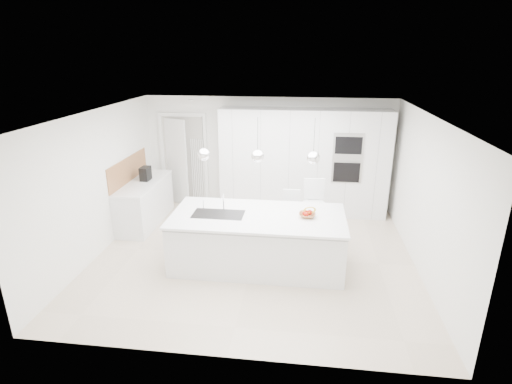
# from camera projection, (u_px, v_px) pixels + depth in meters

# --- Properties ---
(floor) EXTENTS (5.50, 5.50, 0.00)m
(floor) POSITION_uv_depth(u_px,v_px,m) (254.00, 256.00, 7.07)
(floor) COLOR beige
(floor) RESTS_ON ground
(wall_back) EXTENTS (5.50, 0.00, 5.50)m
(wall_back) POSITION_uv_depth(u_px,v_px,m) (268.00, 153.00, 8.99)
(wall_back) COLOR white
(wall_back) RESTS_ON ground
(wall_left) EXTENTS (0.00, 5.00, 5.00)m
(wall_left) POSITION_uv_depth(u_px,v_px,m) (98.00, 183.00, 6.97)
(wall_left) COLOR white
(wall_left) RESTS_ON ground
(ceiling) EXTENTS (5.50, 5.50, 0.00)m
(ceiling) POSITION_uv_depth(u_px,v_px,m) (254.00, 114.00, 6.23)
(ceiling) COLOR white
(ceiling) RESTS_ON wall_back
(tall_cabinets) EXTENTS (3.60, 0.60, 2.30)m
(tall_cabinets) POSITION_uv_depth(u_px,v_px,m) (303.00, 162.00, 8.65)
(tall_cabinets) COLOR white
(tall_cabinets) RESTS_ON floor
(oven_stack) EXTENTS (0.62, 0.04, 1.05)m
(oven_stack) POSITION_uv_depth(u_px,v_px,m) (348.00, 158.00, 8.19)
(oven_stack) COLOR #A5A5A8
(oven_stack) RESTS_ON tall_cabinets
(doorway_frame) EXTENTS (1.11, 0.08, 2.13)m
(doorway_frame) POSITION_uv_depth(u_px,v_px,m) (184.00, 161.00, 9.26)
(doorway_frame) COLOR white
(doorway_frame) RESTS_ON floor
(hallway_door) EXTENTS (0.76, 0.38, 2.00)m
(hallway_door) POSITION_uv_depth(u_px,v_px,m) (173.00, 162.00, 9.25)
(hallway_door) COLOR white
(hallway_door) RESTS_ON floor
(radiator) EXTENTS (0.32, 0.04, 1.40)m
(radiator) POSITION_uv_depth(u_px,v_px,m) (198.00, 169.00, 9.27)
(radiator) COLOR white
(radiator) RESTS_ON floor
(left_base_cabinets) EXTENTS (0.60, 1.80, 0.86)m
(left_base_cabinets) POSITION_uv_depth(u_px,v_px,m) (145.00, 203.00, 8.33)
(left_base_cabinets) COLOR white
(left_base_cabinets) RESTS_ON floor
(left_worktop) EXTENTS (0.62, 1.82, 0.04)m
(left_worktop) POSITION_uv_depth(u_px,v_px,m) (143.00, 183.00, 8.18)
(left_worktop) COLOR white
(left_worktop) RESTS_ON left_base_cabinets
(oak_backsplash) EXTENTS (0.02, 1.80, 0.50)m
(oak_backsplash) POSITION_uv_depth(u_px,v_px,m) (128.00, 170.00, 8.12)
(oak_backsplash) COLOR #AB7245
(oak_backsplash) RESTS_ON wall_left
(island_base) EXTENTS (2.80, 1.20, 0.86)m
(island_base) POSITION_uv_depth(u_px,v_px,m) (258.00, 242.00, 6.63)
(island_base) COLOR white
(island_base) RESTS_ON floor
(island_worktop) EXTENTS (2.84, 1.40, 0.04)m
(island_worktop) POSITION_uv_depth(u_px,v_px,m) (258.00, 216.00, 6.53)
(island_worktop) COLOR white
(island_worktop) RESTS_ON island_base
(island_sink) EXTENTS (0.84, 0.44, 0.18)m
(island_sink) POSITION_uv_depth(u_px,v_px,m) (218.00, 219.00, 6.58)
(island_sink) COLOR #3F3F42
(island_sink) RESTS_ON island_worktop
(island_tap) EXTENTS (0.02, 0.02, 0.30)m
(island_tap) POSITION_uv_depth(u_px,v_px,m) (223.00, 201.00, 6.68)
(island_tap) COLOR white
(island_tap) RESTS_ON island_worktop
(pendant_left) EXTENTS (0.20, 0.20, 0.20)m
(pendant_left) POSITION_uv_depth(u_px,v_px,m) (204.00, 155.00, 6.24)
(pendant_left) COLOR white
(pendant_left) RESTS_ON ceiling
(pendant_mid) EXTENTS (0.20, 0.20, 0.20)m
(pendant_mid) POSITION_uv_depth(u_px,v_px,m) (258.00, 156.00, 6.14)
(pendant_mid) COLOR white
(pendant_mid) RESTS_ON ceiling
(pendant_right) EXTENTS (0.20, 0.20, 0.20)m
(pendant_right) POSITION_uv_depth(u_px,v_px,m) (313.00, 158.00, 6.04)
(pendant_right) COLOR white
(pendant_right) RESTS_ON ceiling
(fruit_bowl) EXTENTS (0.28, 0.28, 0.07)m
(fruit_bowl) POSITION_uv_depth(u_px,v_px,m) (307.00, 215.00, 6.43)
(fruit_bowl) COLOR #AB7245
(fruit_bowl) RESTS_ON island_worktop
(espresso_machine) EXTENTS (0.18, 0.27, 0.28)m
(espresso_machine) POSITION_uv_depth(u_px,v_px,m) (145.00, 174.00, 8.23)
(espresso_machine) COLOR black
(espresso_machine) RESTS_ON left_worktop
(bar_stool_left) EXTENTS (0.34, 0.47, 1.01)m
(bar_stool_left) POSITION_uv_depth(u_px,v_px,m) (291.00, 218.00, 7.40)
(bar_stool_left) COLOR white
(bar_stool_left) RESTS_ON floor
(bar_stool_right) EXTENTS (0.45, 0.59, 1.21)m
(bar_stool_right) POSITION_uv_depth(u_px,v_px,m) (313.00, 213.00, 7.39)
(bar_stool_right) COLOR white
(bar_stool_right) RESTS_ON floor
(apple_a) EXTENTS (0.09, 0.09, 0.09)m
(apple_a) POSITION_uv_depth(u_px,v_px,m) (306.00, 213.00, 6.42)
(apple_a) COLOR #B21709
(apple_a) RESTS_ON fruit_bowl
(apple_b) EXTENTS (0.08, 0.08, 0.08)m
(apple_b) POSITION_uv_depth(u_px,v_px,m) (306.00, 214.00, 6.36)
(apple_b) COLOR #B21709
(apple_b) RESTS_ON fruit_bowl
(apple_c) EXTENTS (0.08, 0.08, 0.08)m
(apple_c) POSITION_uv_depth(u_px,v_px,m) (310.00, 212.00, 6.43)
(apple_c) COLOR #B21709
(apple_c) RESTS_ON fruit_bowl
(apple_extra_3) EXTENTS (0.08, 0.08, 0.08)m
(apple_extra_3) POSITION_uv_depth(u_px,v_px,m) (305.00, 213.00, 6.40)
(apple_extra_3) COLOR #B21709
(apple_extra_3) RESTS_ON fruit_bowl
(banana_bunch) EXTENTS (0.24, 0.17, 0.21)m
(banana_bunch) POSITION_uv_depth(u_px,v_px,m) (310.00, 210.00, 6.41)
(banana_bunch) COLOR gold
(banana_bunch) RESTS_ON fruit_bowl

